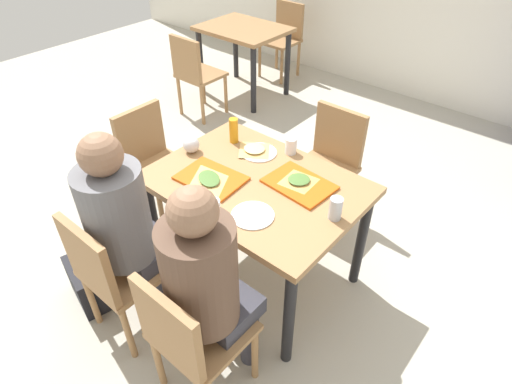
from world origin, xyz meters
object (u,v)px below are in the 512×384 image
Objects in this scene: chair_near_left at (112,271)px; paper_plate_center at (259,152)px; pizza_slice_a at (209,179)px; background_chair_far at (284,34)px; pizza_slice_b at (299,180)px; soda_can at (336,208)px; person_in_red at (125,221)px; background_chair_near at (195,71)px; background_table at (243,39)px; chair_far_side at (330,159)px; tray_red_near at (211,178)px; pizza_slice_c at (254,149)px; tray_red_far at (299,184)px; main_table at (256,195)px; handbag at (87,283)px; chair_near_right at (189,335)px; foil_bundle at (191,145)px; plastic_cup_b at (214,209)px; person_in_brown_jacket at (208,280)px; plastic_cup_a at (291,146)px; chair_left_end at (152,158)px; paper_plate_near_edge at (253,215)px; condiment_bottle at (234,131)px.

chair_near_left is 1.08m from paper_plate_center.
paper_plate_center is 0.78× the size of pizza_slice_a.
pizza_slice_b is at bearing -51.48° from background_chair_far.
soda_can is (0.68, 0.20, 0.04)m from pizza_slice_a.
pizza_slice_b is 0.32m from soda_can.
person_in_red reaches higher than background_chair_near.
chair_far_side is at bearing -32.46° from background_table.
pizza_slice_c is at bearing 90.10° from tray_red_near.
pizza_slice_c is (-0.41, 0.10, 0.01)m from tray_red_far.
main_table is at bearing 35.91° from tray_red_near.
main_table is at bearing -46.84° from background_table.
handbag is (-0.35, -0.16, -0.60)m from person_in_red.
foil_bundle is (-0.79, 0.79, 0.31)m from chair_near_right.
person_in_red reaches higher than plastic_cup_b.
person_in_red is 0.53m from tray_red_near.
chair_far_side is 1.52m from person_in_brown_jacket.
handbag is 3.12m from background_table.
main_table is at bearing 70.11° from chair_near_left.
chair_far_side is 0.54m from plastic_cup_a.
soda_can is at bearing 36.56° from handbag.
chair_left_end is 0.95m from handbag.
pizza_slice_b reaches higher than main_table.
tray_red_far is at bearing -15.57° from paper_plate_center.
person_in_red is 4.47× the size of pizza_slice_a.
chair_near_right is 0.65m from person_in_red.
paper_plate_near_edge is at bearing -141.69° from soda_can.
person_in_red is 0.68m from foil_bundle.
background_chair_near is at bearing 148.72° from paper_plate_center.
paper_plate_near_edge is at bearing 101.49° from chair_near_right.
foil_bundle is (-0.31, 0.16, 0.03)m from pizza_slice_a.
condiment_bottle is at bearing 94.82° from chair_near_left.
pizza_slice_b is at bearing 159.32° from soda_can.
tray_red_near is 2.20m from background_chair_near.
tray_red_near is 2.25× the size of condiment_bottle.
person_in_brown_jacket is at bearing -83.70° from tray_red_far.
background_chair_far is (-2.07, 2.60, -0.28)m from pizza_slice_b.
chair_near_right is at bearing -58.54° from background_chair_far.
main_table is at bearing -177.56° from soda_can.
plastic_cup_a is at bearing 70.96° from tray_red_near.
plastic_cup_b is 0.31× the size of handbag.
plastic_cup_a reaches higher than pizza_slice_c.
pizza_slice_a is 2.81× the size of plastic_cup_b.
pizza_slice_b is at bearing -45.12° from plastic_cup_a.
pizza_slice_b is 2.41× the size of plastic_cup_a.
background_chair_far is (-1.38, 2.75, -0.31)m from foil_bundle.
person_in_red reaches higher than background_chair_far.
paper_plate_near_edge is 0.69× the size of handbag.
pizza_slice_a is at bearing -12.82° from chair_left_end.
chair_far_side is at bearing 59.07° from foil_bundle.
chair_far_side is 2.64× the size of handbag.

